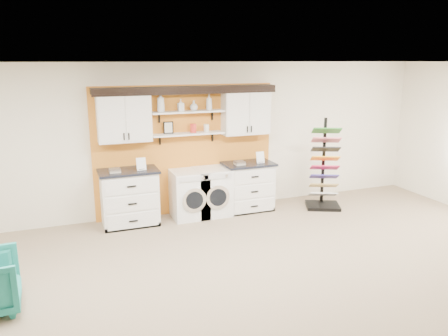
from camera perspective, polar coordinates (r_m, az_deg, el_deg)
name	(u,v)px	position (r m, az deg, el deg)	size (l,w,h in m)	color
floor	(286,323)	(5.17, 8.14, -19.44)	(10.00, 10.00, 0.00)	gray
ceiling	(296,63)	(4.32, 9.44, 13.35)	(10.00, 10.00, 0.00)	white
wall_back	(185,139)	(8.17, -5.09, 3.79)	(10.00, 10.00, 0.00)	white
accent_panel	(186,150)	(8.17, -4.99, 2.37)	(3.40, 0.07, 2.40)	orange
upper_cabinet_left	(124,117)	(7.67, -12.94, 6.46)	(0.90, 0.35, 0.84)	white
upper_cabinet_right	(246,112)	(8.28, 2.85, 7.32)	(0.90, 0.35, 0.84)	white
shelf_lower	(188,134)	(7.96, -4.71, 4.48)	(1.32, 0.28, 0.03)	white
shelf_upper	(188,112)	(7.90, -4.77, 7.34)	(1.32, 0.28, 0.03)	white
crown_molding	(187,89)	(7.88, -4.86, 10.22)	(3.30, 0.41, 0.13)	black
picture_frame	(168,128)	(7.90, -7.28, 5.26)	(0.18, 0.02, 0.22)	black
canister_red	(193,128)	(7.97, -4.03, 5.20)	(0.11, 0.11, 0.16)	red
canister_cream	(206,128)	(8.04, -2.32, 5.23)	(0.10, 0.10, 0.14)	silver
base_cabinet_left	(130,197)	(7.82, -12.23, -3.78)	(1.01, 0.66, 0.99)	white
base_cabinet_right	(248,186)	(8.42, 3.14, -2.39)	(0.95, 0.66, 0.93)	white
washer	(189,194)	(8.04, -4.58, -3.41)	(0.63, 0.71, 0.88)	white
dryer	(212,191)	(8.17, -1.61, -3.07)	(0.63, 0.71, 0.89)	white
sample_rack	(324,180)	(8.74, 12.89, -1.56)	(0.80, 0.75, 1.75)	black
soap_bottle_a	(161,102)	(7.76, -8.27, 8.51)	(0.13, 0.13, 0.34)	silver
soap_bottle_b	(181,105)	(7.85, -5.67, 8.18)	(0.10, 0.10, 0.22)	silver
soap_bottle_c	(194,106)	(7.92, -3.97, 8.14)	(0.14, 0.14, 0.18)	silver
soap_bottle_d	(209,102)	(8.00, -1.97, 8.61)	(0.11, 0.11, 0.29)	silver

